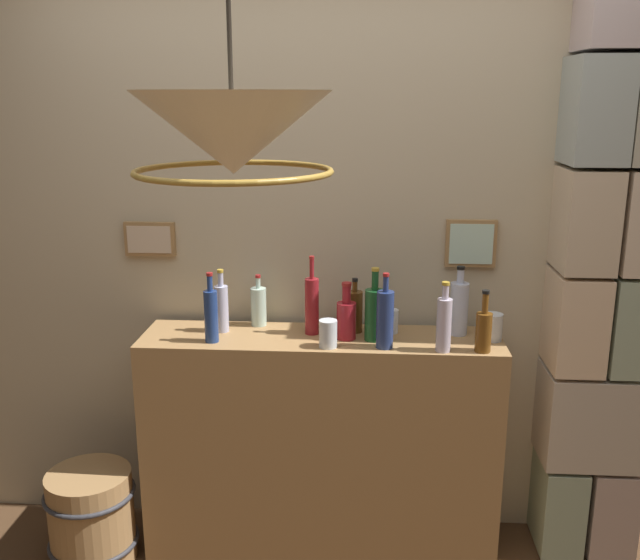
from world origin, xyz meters
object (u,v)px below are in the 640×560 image
(liquor_bottle_scotch, at_px, (346,318))
(liquor_bottle_brandy, at_px, (374,313))
(liquor_bottle_rum, at_px, (259,306))
(liquor_bottle_amaro, at_px, (459,307))
(liquor_bottle_tequila, at_px, (484,330))
(pendant_lamp, at_px, (233,135))
(liquor_bottle_mezcal, at_px, (222,307))
(liquor_bottle_bourbon, at_px, (355,311))
(glass_tumbler_highball, at_px, (392,321))
(wooden_barrel, at_px, (92,517))
(liquor_bottle_vodka, at_px, (385,319))
(liquor_bottle_whiskey, at_px, (312,305))
(liquor_bottle_vermouth, at_px, (444,323))
(glass_tumbler_shot, at_px, (328,334))
(glass_tumbler_rocks, at_px, (493,327))
(liquor_bottle_port, at_px, (211,315))

(liquor_bottle_scotch, distance_m, liquor_bottle_brandy, 0.11)
(liquor_bottle_scotch, xyz_separation_m, liquor_bottle_rum, (-0.37, 0.14, -0.00))
(liquor_bottle_brandy, bearing_deg, liquor_bottle_amaro, 15.21)
(liquor_bottle_tequila, bearing_deg, pendant_lamp, -135.03)
(liquor_bottle_mezcal, bearing_deg, liquor_bottle_rum, 32.62)
(liquor_bottle_scotch, distance_m, liquor_bottle_amaro, 0.46)
(liquor_bottle_bourbon, height_order, glass_tumbler_highball, liquor_bottle_bourbon)
(liquor_bottle_tequila, bearing_deg, wooden_barrel, -178.57)
(liquor_bottle_brandy, relative_size, liquor_bottle_vodka, 1.00)
(liquor_bottle_mezcal, bearing_deg, liquor_bottle_vodka, -12.67)
(liquor_bottle_whiskey, xyz_separation_m, glass_tumbler_highball, (0.32, 0.03, -0.07))
(liquor_bottle_vodka, relative_size, liquor_bottle_bourbon, 1.31)
(liquor_bottle_vermouth, height_order, glass_tumbler_shot, liquor_bottle_vermouth)
(liquor_bottle_amaro, bearing_deg, wooden_barrel, -171.12)
(liquor_bottle_whiskey, distance_m, glass_tumbler_shot, 0.18)
(liquor_bottle_tequila, relative_size, wooden_barrel, 0.60)
(glass_tumbler_rocks, bearing_deg, liquor_bottle_bourbon, 172.94)
(glass_tumbler_shot, bearing_deg, liquor_bottle_vodka, 2.10)
(liquor_bottle_port, bearing_deg, liquor_bottle_tequila, -2.16)
(wooden_barrel, bearing_deg, liquor_bottle_vodka, 2.71)
(liquor_bottle_rum, distance_m, glass_tumbler_rocks, 0.96)
(liquor_bottle_brandy, height_order, glass_tumbler_highball, liquor_bottle_brandy)
(liquor_bottle_tequila, distance_m, liquor_bottle_bourbon, 0.53)
(liquor_bottle_bourbon, bearing_deg, liquor_bottle_vermouth, -31.01)
(liquor_bottle_port, relative_size, liquor_bottle_amaro, 0.99)
(liquor_bottle_amaro, height_order, glass_tumbler_shot, liquor_bottle_amaro)
(liquor_bottle_bourbon, bearing_deg, liquor_bottle_vodka, -56.58)
(liquor_bottle_port, xyz_separation_m, pendant_lamp, (0.26, -0.82, 0.74))
(liquor_bottle_port, distance_m, liquor_bottle_vodka, 0.68)
(liquor_bottle_port, bearing_deg, liquor_bottle_vodka, -1.86)
(liquor_bottle_rum, bearing_deg, liquor_bottle_mezcal, -147.38)
(pendant_lamp, bearing_deg, liquor_bottle_brandy, 67.12)
(wooden_barrel, bearing_deg, liquor_bottle_tequila, 1.43)
(liquor_bottle_vodka, distance_m, wooden_barrel, 1.49)
(glass_tumbler_highball, bearing_deg, liquor_bottle_brandy, -127.28)
(liquor_bottle_vermouth, xyz_separation_m, liquor_bottle_bourbon, (-0.34, 0.20, -0.02))
(liquor_bottle_vermouth, distance_m, glass_tumbler_shot, 0.44)
(glass_tumbler_shot, xyz_separation_m, pendant_lamp, (-0.20, -0.79, 0.79))
(liquor_bottle_whiskey, relative_size, glass_tumbler_rocks, 2.98)
(glass_tumbler_shot, bearing_deg, liquor_bottle_scotch, 56.72)
(liquor_bottle_brandy, bearing_deg, liquor_bottle_mezcal, 174.16)
(liquor_bottle_vodka, bearing_deg, liquor_bottle_bourbon, 123.42)
(liquor_bottle_amaro, bearing_deg, liquor_bottle_scotch, -169.44)
(liquor_bottle_mezcal, height_order, glass_tumbler_shot, liquor_bottle_mezcal)
(wooden_barrel, bearing_deg, liquor_bottle_rum, 23.55)
(liquor_bottle_tequila, relative_size, glass_tumbler_highball, 2.47)
(glass_tumbler_highball, distance_m, wooden_barrel, 1.49)
(liquor_bottle_tequila, bearing_deg, liquor_bottle_vermouth, -177.69)
(liquor_bottle_amaro, relative_size, glass_tumbler_rocks, 2.61)
(liquor_bottle_bourbon, distance_m, liquor_bottle_rum, 0.41)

